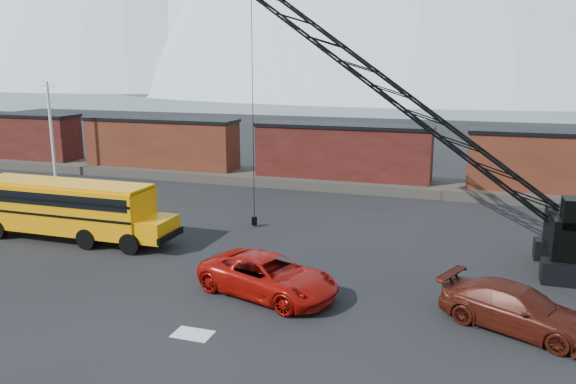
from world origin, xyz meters
name	(u,v)px	position (x,y,z in m)	size (l,w,h in m)	color
ground	(227,290)	(0.00, 0.00, 0.00)	(160.00, 160.00, 0.00)	black
gravel_berm	(342,182)	(0.00, 22.00, 0.35)	(120.00, 5.00, 0.70)	#48423B
boxcar_west_far	(13,135)	(-32.00, 22.00, 2.76)	(13.70, 3.10, 4.17)	#541A17
boxcar_west_near	(161,143)	(-16.00, 22.00, 2.76)	(13.70, 3.10, 4.17)	#481F14
boxcar_mid	(343,151)	(0.00, 22.00, 2.76)	(13.70, 3.10, 4.17)	#541A17
boxcar_east_near	(570,162)	(16.00, 22.00, 2.76)	(13.70, 3.10, 4.17)	#481F14
utility_pole	(51,128)	(-24.00, 18.00, 4.15)	(1.40, 0.24, 8.00)	silver
snow_patch	(193,334)	(0.50, -4.00, 0.01)	(1.40, 0.90, 0.02)	silver
school_bus	(70,208)	(-10.97, 3.90, 1.79)	(11.65, 2.65, 3.19)	orange
red_pickup	(268,276)	(1.86, 0.11, 0.84)	(2.79, 6.04, 1.68)	#A50D08
maroon_suv	(517,308)	(11.38, 0.01, 0.80)	(2.24, 5.50, 1.60)	#49150D
crawler_crane	(405,101)	(6.18, 8.15, 7.57)	(21.11, 5.02, 13.98)	black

